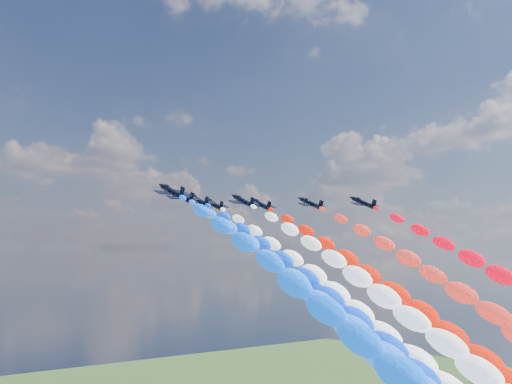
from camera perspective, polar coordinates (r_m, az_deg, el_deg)
jet_0 at (r=137.90m, az=-7.27°, el=0.06°), size 8.53×11.24×5.98m
trail_0 at (r=98.88m, az=7.48°, el=-12.55°), size 6.00×96.16×52.85m
jet_1 at (r=150.70m, az=-6.39°, el=-0.36°), size 8.58×11.27×5.98m
trail_1 at (r=111.78m, az=6.96°, el=-11.66°), size 6.00×96.16×52.85m
jet_2 at (r=162.84m, az=-5.00°, el=-0.70°), size 7.98×10.84×5.98m
trail_2 at (r=124.41m, az=7.45°, el=-10.95°), size 6.00×96.16×52.85m
jet_3 at (r=165.10m, az=-1.11°, el=-0.78°), size 8.02×10.87×5.98m
trail_3 at (r=129.05m, az=12.21°, el=-10.66°), size 6.00×96.16×52.85m
jet_4 at (r=177.66m, az=-3.65°, el=-1.06°), size 8.36×11.12×5.98m
trail_4 at (r=139.69m, az=7.82°, el=-10.27°), size 6.00×96.16×52.85m
jet_5 at (r=177.84m, az=0.42°, el=-1.07°), size 8.38×11.13×5.98m
trail_5 at (r=142.45m, az=12.90°, el=-10.09°), size 6.00×96.16×52.85m
jet_6 at (r=175.09m, az=4.77°, el=-0.99°), size 8.21×11.01×5.98m
trail_6 at (r=142.77m, az=18.49°, el=-9.95°), size 6.00×96.16×52.85m
jet_7 at (r=174.34m, az=9.26°, el=-0.93°), size 8.17×10.98×5.98m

